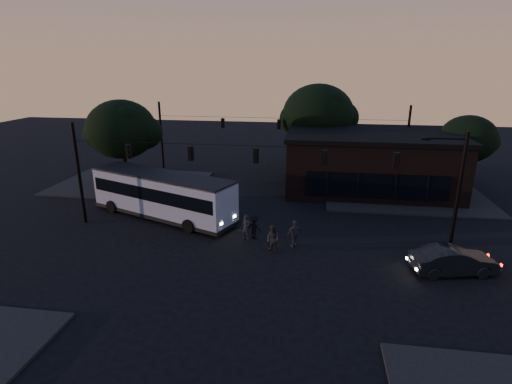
# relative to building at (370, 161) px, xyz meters

# --- Properties ---
(ground) EXTENTS (120.00, 120.00, 0.00)m
(ground) POSITION_rel_building_xyz_m (-9.00, -15.97, -2.71)
(ground) COLOR black
(ground) RESTS_ON ground
(sidewalk_far_right) EXTENTS (14.00, 10.00, 0.15)m
(sidewalk_far_right) POSITION_rel_building_xyz_m (3.00, -1.97, -2.63)
(sidewalk_far_right) COLOR black
(sidewalk_far_right) RESTS_ON ground
(sidewalk_far_left) EXTENTS (14.00, 10.00, 0.15)m
(sidewalk_far_left) POSITION_rel_building_xyz_m (-23.00, -1.97, -2.63)
(sidewalk_far_left) COLOR black
(sidewalk_far_left) RESTS_ON ground
(building) EXTENTS (15.40, 10.41, 5.40)m
(building) POSITION_rel_building_xyz_m (0.00, 0.00, 0.00)
(building) COLOR black
(building) RESTS_ON ground
(tree_behind) EXTENTS (7.60, 7.60, 9.43)m
(tree_behind) POSITION_rel_building_xyz_m (-5.00, 6.03, 3.48)
(tree_behind) COLOR black
(tree_behind) RESTS_ON ground
(tree_right) EXTENTS (5.20, 5.20, 6.86)m
(tree_right) POSITION_rel_building_xyz_m (9.00, 2.03, 1.93)
(tree_right) COLOR black
(tree_right) RESTS_ON ground
(tree_left) EXTENTS (6.40, 6.40, 8.30)m
(tree_left) POSITION_rel_building_xyz_m (-23.00, -2.97, 2.86)
(tree_left) COLOR black
(tree_left) RESTS_ON ground
(signal_rig_near) EXTENTS (26.24, 0.30, 7.50)m
(signal_rig_near) POSITION_rel_building_xyz_m (-9.00, -11.97, 1.74)
(signal_rig_near) COLOR black
(signal_rig_near) RESTS_ON ground
(signal_rig_far) EXTENTS (26.24, 0.30, 7.50)m
(signal_rig_far) POSITION_rel_building_xyz_m (-9.00, 4.03, 1.50)
(signal_rig_far) COLOR black
(signal_rig_far) RESTS_ON ground
(bus) EXTENTS (12.44, 7.25, 3.46)m
(bus) POSITION_rel_building_xyz_m (-16.55, -10.09, -0.77)
(bus) COLOR #95A0BD
(bus) RESTS_ON ground
(car) EXTENTS (4.95, 2.56, 1.56)m
(car) POSITION_rel_building_xyz_m (2.89, -15.99, -1.93)
(car) COLOR black
(car) RESTS_ON ground
(pedestrian_a) EXTENTS (0.72, 0.56, 1.75)m
(pedestrian_a) POSITION_rel_building_xyz_m (-9.50, -13.23, -1.83)
(pedestrian_a) COLOR #1F2427
(pedestrian_a) RESTS_ON ground
(pedestrian_b) EXTENTS (1.12, 1.09, 1.81)m
(pedestrian_b) POSITION_rel_building_xyz_m (-7.49, -14.90, -1.80)
(pedestrian_b) COLOR #2B2927
(pedestrian_b) RESTS_ON ground
(pedestrian_c) EXTENTS (1.15, 0.97, 1.84)m
(pedestrian_c) POSITION_rel_building_xyz_m (-6.17, -13.87, -1.79)
(pedestrian_c) COLOR #312E38
(pedestrian_c) RESTS_ON ground
(pedestrian_d) EXTENTS (1.22, 1.01, 1.65)m
(pedestrian_d) POSITION_rel_building_xyz_m (-8.96, -12.99, -1.88)
(pedestrian_d) COLOR black
(pedestrian_d) RESTS_ON ground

